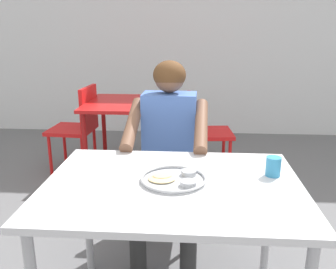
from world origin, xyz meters
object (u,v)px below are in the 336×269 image
at_px(table_foreground, 173,198).
at_px(chair_red_left, 79,123).
at_px(thali_tray, 174,179).
at_px(chair_foreground, 171,162).
at_px(drinking_cup, 273,166).
at_px(diner_foreground, 168,141).
at_px(chair_red_right, 202,128).
at_px(table_background_red, 134,111).

distance_m(table_foreground, chair_red_left, 2.21).
distance_m(thali_tray, chair_foreground, 0.92).
distance_m(table_foreground, drinking_cup, 0.49).
bearing_deg(table_foreground, diner_foreground, 95.71).
xyz_separation_m(thali_tray, diner_foreground, (-0.07, 0.66, -0.03)).
distance_m(chair_red_left, chair_red_right, 1.22).
height_order(table_foreground, chair_red_left, chair_red_left).
bearing_deg(chair_red_left, chair_red_right, -1.57).
bearing_deg(table_background_red, chair_red_right, 1.38).
distance_m(thali_tray, chair_red_right, 1.92).
bearing_deg(chair_foreground, table_background_red, 113.08).
height_order(thali_tray, drinking_cup, drinking_cup).
xyz_separation_m(diner_foreground, chair_red_left, (-0.98, 1.26, -0.23)).
bearing_deg(chair_red_right, thali_tray, -95.14).
bearing_deg(thali_tray, drinking_cup, 11.77).
height_order(table_background_red, chair_red_left, chair_red_left).
xyz_separation_m(table_foreground, chair_foreground, (-0.06, 0.90, -0.17)).
distance_m(table_foreground, table_background_red, 1.96).
xyz_separation_m(table_foreground, diner_foreground, (-0.07, 0.68, 0.05)).
bearing_deg(chair_red_right, table_foreground, -95.28).
bearing_deg(diner_foreground, table_foreground, -84.29).
distance_m(chair_foreground, diner_foreground, 0.31).
distance_m(diner_foreground, chair_red_left, 1.61).
bearing_deg(chair_red_left, thali_tray, -61.37).
bearing_deg(chair_red_left, table_background_red, -5.07).
bearing_deg(thali_tray, chair_red_left, 118.63).
bearing_deg(chair_red_left, diner_foreground, -52.31).
relative_size(table_foreground, drinking_cup, 12.54).
height_order(table_foreground, drinking_cup, drinking_cup).
relative_size(table_background_red, chair_red_left, 1.03).
distance_m(drinking_cup, table_background_red, 2.02).
bearing_deg(chair_foreground, chair_red_right, 76.63).
height_order(table_foreground, thali_tray, thali_tray).
bearing_deg(thali_tray, chair_red_right, 84.86).
distance_m(drinking_cup, chair_red_left, 2.39).
xyz_separation_m(table_foreground, table_background_red, (-0.49, 1.89, -0.03)).
height_order(table_foreground, chair_foreground, chair_foreground).
bearing_deg(diner_foreground, chair_foreground, 88.76).
bearing_deg(chair_foreground, table_foreground, -86.00).
xyz_separation_m(thali_tray, chair_red_left, (-1.05, 1.93, -0.26)).
distance_m(thali_tray, drinking_cup, 0.47).
relative_size(table_foreground, chair_foreground, 1.32).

